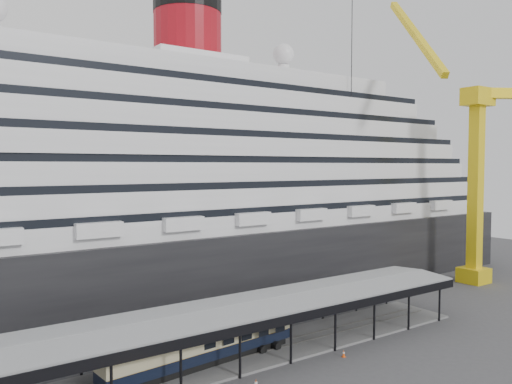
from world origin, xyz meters
The scene contains 7 objects.
ground centered at (0.00, 0.00, 0.00)m, with size 200.00×200.00×0.00m, color #3C3C3F.
cruise_ship centered at (0.05, 32.00, 18.35)m, with size 130.00×30.00×43.90m.
platform_canopy centered at (0.00, 5.00, 2.36)m, with size 56.00×9.18×5.30m.
crane_yellow centered at (47.06, 10.54, 19.96)m, with size 23.83×18.78×47.60m.
pullman_carriage centered at (-4.35, 5.00, 2.43)m, with size 20.36×4.62×19.83m.
traffic_cone_mid centered at (-2.91, -1.62, 0.42)m, with size 0.56×0.56×0.85m.
traffic_cone_right centered at (8.22, -0.77, 0.35)m, with size 0.42×0.42×0.69m.
Camera 1 is at (-26.40, -35.55, 18.86)m, focal length 35.00 mm.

